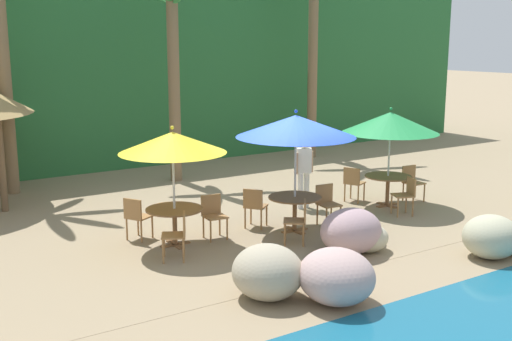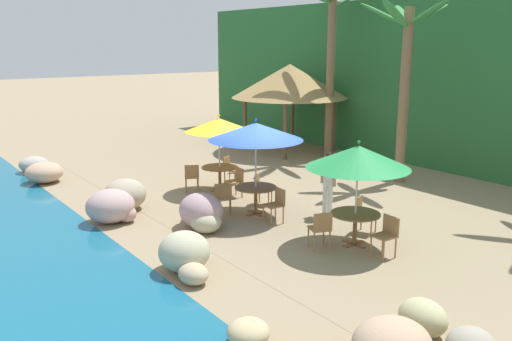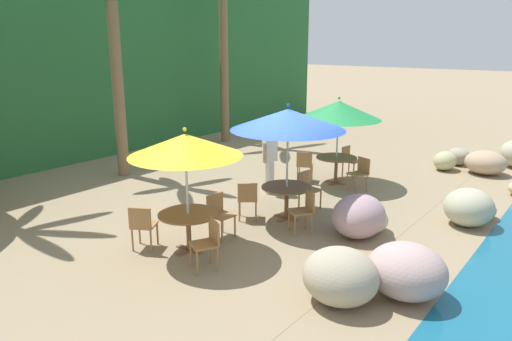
% 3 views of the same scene
% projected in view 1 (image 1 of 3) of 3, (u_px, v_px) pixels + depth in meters
% --- Properties ---
extents(ground_plane, '(120.00, 120.00, 0.00)m').
position_uv_depth(ground_plane, '(282.00, 229.00, 13.32)').
color(ground_plane, '#937F60').
extents(terrace_deck, '(18.00, 5.20, 0.01)m').
position_uv_depth(terrace_deck, '(282.00, 229.00, 13.32)').
color(terrace_deck, '#937F60').
rests_on(terrace_deck, ground).
extents(foliage_backdrop, '(28.00, 2.40, 6.00)m').
position_uv_depth(foliage_backdrop, '(119.00, 69.00, 20.11)').
color(foliage_backdrop, '#286633').
rests_on(foliage_backdrop, ground).
extents(rock_seawall, '(17.35, 2.97, 0.87)m').
position_uv_depth(rock_seawall, '(419.00, 244.00, 11.16)').
color(rock_seawall, '#BFB59B').
rests_on(rock_seawall, ground).
extents(umbrella_yellow, '(2.04, 2.04, 2.33)m').
position_uv_depth(umbrella_yellow, '(173.00, 142.00, 11.87)').
color(umbrella_yellow, silver).
rests_on(umbrella_yellow, ground).
extents(dining_table_yellow, '(1.10, 1.10, 0.74)m').
position_uv_depth(dining_table_yellow, '(175.00, 215.00, 12.15)').
color(dining_table_yellow, brown).
rests_on(dining_table_yellow, ground).
extents(chair_yellow_seaward, '(0.46, 0.46, 0.87)m').
position_uv_depth(chair_yellow_seaward, '(213.00, 213.00, 12.64)').
color(chair_yellow_seaward, '#9E7042').
rests_on(chair_yellow_seaward, ground).
extents(chair_yellow_inland, '(0.58, 0.58, 0.87)m').
position_uv_depth(chair_yellow_inland, '(136.00, 215.00, 12.48)').
color(chair_yellow_inland, '#9E7042').
rests_on(chair_yellow_inland, ground).
extents(chair_yellow_left, '(0.57, 0.57, 0.87)m').
position_uv_depth(chair_yellow_left, '(178.00, 233.00, 11.35)').
color(chair_yellow_left, '#9E7042').
rests_on(chair_yellow_left, ground).
extents(umbrella_blue, '(2.44, 2.44, 2.54)m').
position_uv_depth(umbrella_blue, '(296.00, 126.00, 12.75)').
color(umbrella_blue, silver).
rests_on(umbrella_blue, ground).
extents(dining_table_blue, '(1.10, 1.10, 0.74)m').
position_uv_depth(dining_table_blue, '(295.00, 202.00, 13.07)').
color(dining_table_blue, brown).
rests_on(dining_table_blue, ground).
extents(chair_blue_seaward, '(0.46, 0.47, 0.87)m').
position_uv_depth(chair_blue_seaward, '(327.00, 202.00, 13.55)').
color(chair_blue_seaward, '#9E7042').
rests_on(chair_blue_seaward, ground).
extents(chair_blue_inland, '(0.60, 0.59, 0.87)m').
position_uv_depth(chair_blue_inland, '(255.00, 205.00, 13.28)').
color(chair_blue_inland, '#9E7042').
rests_on(chair_blue_inland, ground).
extents(chair_blue_left, '(0.59, 0.59, 0.87)m').
position_uv_depth(chair_blue_left, '(299.00, 219.00, 12.25)').
color(chair_blue_left, '#9E7042').
rests_on(chair_blue_left, ground).
extents(umbrella_green, '(2.26, 2.26, 2.37)m').
position_uv_depth(umbrella_green, '(390.00, 122.00, 14.79)').
color(umbrella_green, silver).
rests_on(umbrella_green, ground).
extents(dining_table_green, '(1.10, 1.10, 0.74)m').
position_uv_depth(dining_table_green, '(388.00, 181.00, 15.07)').
color(dining_table_green, brown).
rests_on(dining_table_green, ground).
extents(chair_green_seaward, '(0.44, 0.45, 0.87)m').
position_uv_depth(chair_green_seaward, '(412.00, 180.00, 15.59)').
color(chair_green_seaward, '#9E7042').
rests_on(chair_green_seaward, ground).
extents(chair_green_inland, '(0.56, 0.56, 0.87)m').
position_uv_depth(chair_green_inland, '(353.00, 181.00, 15.47)').
color(chair_green_inland, '#9E7042').
rests_on(chair_green_inland, ground).
extents(chair_green_left, '(0.55, 0.55, 0.87)m').
position_uv_depth(chair_green_left, '(406.00, 193.00, 14.29)').
color(chair_green_left, '#9E7042').
rests_on(chair_green_left, ground).
extents(palm_tree_second, '(2.85, 3.04, 5.64)m').
position_uv_depth(palm_tree_second, '(173.00, 48.00, 17.20)').
color(palm_tree_second, brown).
rests_on(palm_tree_second, ground).
extents(palm_tree_third, '(3.69, 3.81, 6.71)m').
position_uv_depth(palm_tree_third, '(313.00, 24.00, 20.66)').
color(palm_tree_third, brown).
rests_on(palm_tree_third, ground).
extents(waiter_in_white, '(0.52, 0.35, 1.70)m').
position_uv_depth(waiter_in_white, '(304.00, 167.00, 14.79)').
color(waiter_in_white, white).
rests_on(waiter_in_white, ground).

